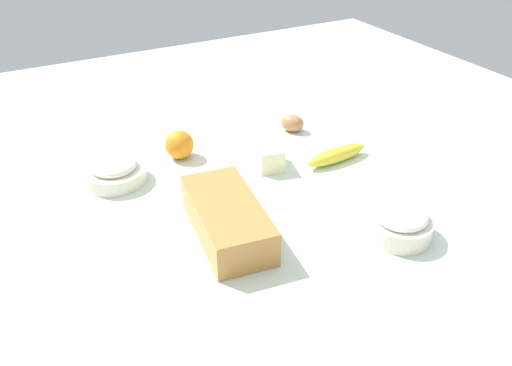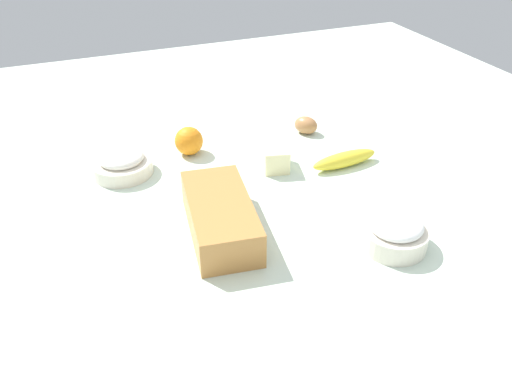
% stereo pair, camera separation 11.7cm
% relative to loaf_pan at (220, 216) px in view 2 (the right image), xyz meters
% --- Properties ---
extents(ground_plane, '(2.40, 2.40, 0.02)m').
position_rel_loaf_pan_xyz_m(ground_plane, '(0.10, -0.12, -0.05)').
color(ground_plane, silver).
extents(loaf_pan, '(0.29, 0.17, 0.08)m').
position_rel_loaf_pan_xyz_m(loaf_pan, '(0.00, 0.00, 0.00)').
color(loaf_pan, '#B77A3D').
rests_on(loaf_pan, ground_plane).
extents(flour_bowl, '(0.15, 0.15, 0.07)m').
position_rel_loaf_pan_xyz_m(flour_bowl, '(0.33, 0.15, -0.01)').
color(flour_bowl, silver).
rests_on(flour_bowl, ground_plane).
extents(sugar_bowl, '(0.14, 0.14, 0.07)m').
position_rel_loaf_pan_xyz_m(sugar_bowl, '(-0.18, -0.32, -0.01)').
color(sugar_bowl, silver).
rests_on(sugar_bowl, ground_plane).
extents(banana, '(0.06, 0.19, 0.04)m').
position_rel_loaf_pan_xyz_m(banana, '(0.15, -0.39, -0.02)').
color(banana, yellow).
rests_on(banana, ground_plane).
extents(orange_fruit, '(0.08, 0.08, 0.08)m').
position_rel_loaf_pan_xyz_m(orange_fruit, '(0.37, -0.03, -0.00)').
color(orange_fruit, orange).
rests_on(orange_fruit, ground_plane).
extents(butter_block, '(0.10, 0.08, 0.06)m').
position_rel_loaf_pan_xyz_m(butter_block, '(0.21, -0.22, -0.01)').
color(butter_block, '#F4EDB2').
rests_on(butter_block, ground_plane).
extents(egg_near_butter, '(0.09, 0.08, 0.05)m').
position_rel_loaf_pan_xyz_m(egg_near_butter, '(0.36, -0.38, -0.02)').
color(egg_near_butter, '#AF7647').
rests_on(egg_near_butter, ground_plane).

